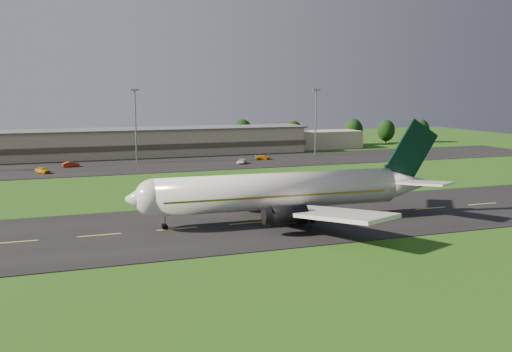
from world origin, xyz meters
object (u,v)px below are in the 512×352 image
object	(u,v)px
terminal	(134,143)
service_vehicle_c	(241,161)
light_mast_east	(316,114)
service_vehicle_b	(71,164)
light_mast_centre	(135,117)
service_vehicle_a	(43,170)
airliner	(283,191)
service_vehicle_d	(263,157)

from	to	relation	value
terminal	service_vehicle_c	xyz separation A→B (m)	(25.20, -29.19, -3.26)
light_mast_east	service_vehicle_c	bearing A→B (deg)	-155.39
service_vehicle_b	light_mast_centre	bearing A→B (deg)	-84.66
light_mast_centre	service_vehicle_a	size ratio (longest dim) A/B	4.60
airliner	light_mast_east	bearing A→B (deg)	63.50
terminal	service_vehicle_a	world-z (taller)	terminal
terminal	light_mast_east	size ratio (longest dim) A/B	7.13
airliner	light_mast_east	size ratio (longest dim) A/B	2.52
airliner	service_vehicle_a	size ratio (longest dim) A/B	11.60
service_vehicle_c	light_mast_east	bearing A→B (deg)	53.71
light_mast_centre	light_mast_east	bearing A→B (deg)	0.00
light_mast_east	service_vehicle_a	world-z (taller)	light_mast_east
light_mast_centre	terminal	bearing A→B (deg)	85.05
airliner	light_mast_centre	bearing A→B (deg)	100.23
service_vehicle_b	service_vehicle_d	xyz separation A→B (m)	(52.98, -1.84, -0.05)
service_vehicle_a	service_vehicle_c	xyz separation A→B (m)	(51.08, 1.19, -0.12)
service_vehicle_b	terminal	bearing A→B (deg)	-51.89
light_mast_east	service_vehicle_b	world-z (taller)	light_mast_east
light_mast_centre	service_vehicle_a	distance (m)	30.69
service_vehicle_c	service_vehicle_d	world-z (taller)	service_vehicle_d
service_vehicle_a	service_vehicle_c	world-z (taller)	service_vehicle_a
terminal	service_vehicle_c	distance (m)	38.70
service_vehicle_a	service_vehicle_b	xyz separation A→B (m)	(6.77, 9.56, -0.05)
service_vehicle_a	service_vehicle_b	bearing A→B (deg)	21.06
service_vehicle_b	service_vehicle_d	bearing A→B (deg)	-101.33
service_vehicle_a	service_vehicle_c	distance (m)	51.10
service_vehicle_b	light_mast_east	bearing A→B (deg)	-95.69
airliner	light_mast_east	distance (m)	91.36
service_vehicle_d	light_mast_centre	bearing A→B (deg)	100.30
airliner	service_vehicle_d	xyz separation A→B (m)	(23.60, 73.55, -3.91)
service_vehicle_d	service_vehicle_c	bearing A→B (deg)	147.69
airliner	service_vehicle_c	xyz separation A→B (m)	(14.93, 67.02, -3.93)
light_mast_east	service_vehicle_c	xyz separation A→B (m)	(-28.40, -13.01, -12.01)
airliner	terminal	size ratio (longest dim) A/B	0.35
light_mast_east	service_vehicle_a	distance (m)	81.61
airliner	service_vehicle_c	world-z (taller)	airliner
airliner	service_vehicle_a	distance (m)	75.20
service_vehicle_b	service_vehicle_d	world-z (taller)	service_vehicle_b
airliner	service_vehicle_d	distance (m)	77.34
light_mast_east	service_vehicle_a	bearing A→B (deg)	-169.87
terminal	service_vehicle_a	bearing A→B (deg)	-130.43
service_vehicle_d	terminal	bearing A→B (deg)	76.92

